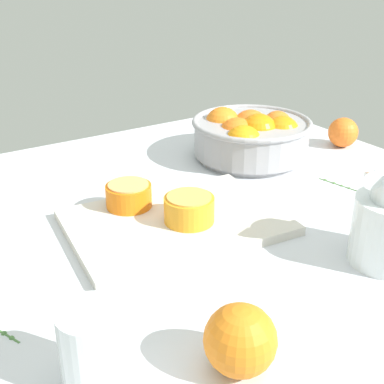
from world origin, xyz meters
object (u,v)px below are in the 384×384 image
juice_glass (95,354)px  loose_orange_0 (343,132)px  spoon (7,180)px  orange_half_1 (189,209)px  loose_orange_1 (240,340)px  orange_half_0 (129,195)px  fruit_bowl (250,135)px  cutting_board (175,221)px

juice_glass → loose_orange_0: juice_glass is taller
spoon → orange_half_1: bearing=-60.7°
loose_orange_1 → loose_orange_0: bearing=34.2°
juice_glass → orange_half_0: size_ratio=1.19×
fruit_bowl → loose_orange_1: bearing=-129.6°
loose_orange_1 → cutting_board: bearing=71.1°
fruit_bowl → spoon: bearing=161.9°
orange_half_0 → loose_orange_1: loose_orange_1 is taller
juice_glass → spoon: (5.97, 59.54, -3.65)cm
juice_glass → orange_half_1: juice_glass is taller
juice_glass → loose_orange_1: 15.45cm
orange_half_0 → loose_orange_1: 40.53cm
cutting_board → loose_orange_0: size_ratio=5.03×
fruit_bowl → loose_orange_1: 64.76cm
loose_orange_1 → spoon: 66.58cm
loose_orange_0 → cutting_board: bearing=-167.4°
spoon → orange_half_0: bearing=-60.7°
cutting_board → loose_orange_1: (-10.97, -32.01, 3.26)cm
orange_half_0 → loose_orange_1: bearing=-99.2°
loose_orange_0 → fruit_bowl: bearing=166.1°
cutting_board → orange_half_0: (-4.46, 8.00, 2.88)cm
cutting_board → spoon: bearing=119.3°
orange_half_0 → loose_orange_0: (58.23, 4.06, -0.16)cm
spoon → fruit_bowl: bearing=-18.1°
fruit_bowl → orange_half_0: fruit_bowl is taller
loose_orange_0 → spoon: loose_orange_0 is taller
juice_glass → loose_orange_0: bearing=25.5°
juice_glass → orange_half_0: bearing=58.5°
loose_orange_0 → loose_orange_1: bearing=-145.8°
juice_glass → spoon: size_ratio=0.65×
fruit_bowl → orange_half_0: bearing=-164.2°
orange_half_0 → loose_orange_0: size_ratio=1.15×
cutting_board → loose_orange_0: 55.17cm
juice_glass → orange_half_0: juice_glass is taller
loose_orange_1 → juice_glass: bearing=155.3°
loose_orange_0 → spoon: bearing=163.2°
juice_glass → cutting_board: bearing=45.6°
fruit_bowl → loose_orange_1: size_ratio=3.26×
loose_orange_0 → loose_orange_1: 78.31cm
juice_glass → orange_half_0: (20.54, 33.56, -0.43)cm
cutting_board → fruit_bowl: bearing=30.5°
orange_half_0 → orange_half_1: size_ratio=0.96×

